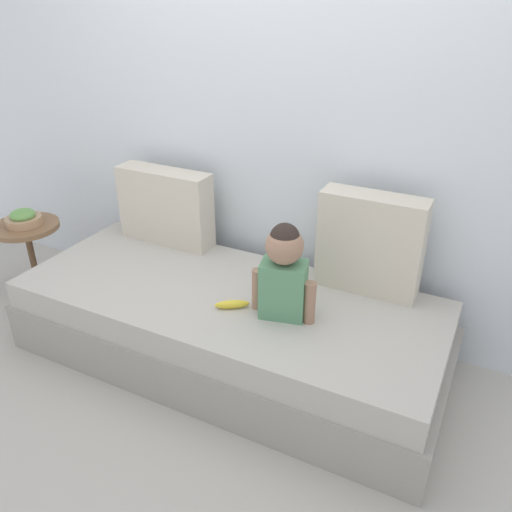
# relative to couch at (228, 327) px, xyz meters

# --- Properties ---
(ground_plane) EXTENTS (12.00, 12.00, 0.00)m
(ground_plane) POSITION_rel_couch_xyz_m (0.00, 0.00, -0.21)
(ground_plane) COLOR #B2ADA3
(back_wall) EXTENTS (5.45, 0.10, 2.24)m
(back_wall) POSITION_rel_couch_xyz_m (0.00, 0.59, 0.92)
(back_wall) COLOR silver
(back_wall) RESTS_ON ground
(couch) EXTENTS (2.25, 0.92, 0.42)m
(couch) POSITION_rel_couch_xyz_m (0.00, 0.00, 0.00)
(couch) COLOR #9C978F
(couch) RESTS_ON ground
(throw_pillow_left) EXTENTS (0.58, 0.16, 0.45)m
(throw_pillow_left) POSITION_rel_couch_xyz_m (-0.62, 0.36, 0.44)
(throw_pillow_left) COLOR beige
(throw_pillow_left) RESTS_ON couch
(throw_pillow_right) EXTENTS (0.51, 0.16, 0.51)m
(throw_pillow_right) POSITION_rel_couch_xyz_m (0.62, 0.36, 0.47)
(throw_pillow_right) COLOR beige
(throw_pillow_right) RESTS_ON couch
(toddler) EXTENTS (0.32, 0.18, 0.47)m
(toddler) POSITION_rel_couch_xyz_m (0.34, -0.05, 0.46)
(toddler) COLOR #568E66
(toddler) RESTS_ON couch
(banana) EXTENTS (0.17, 0.13, 0.04)m
(banana) POSITION_rel_couch_xyz_m (0.09, -0.11, 0.23)
(banana) COLOR yellow
(banana) RESTS_ON couch
(side_table) EXTENTS (0.40, 0.40, 0.50)m
(side_table) POSITION_rel_couch_xyz_m (-1.44, 0.01, 0.18)
(side_table) COLOR brown
(side_table) RESTS_ON ground
(fruit_bowl) EXTENTS (0.22, 0.22, 0.10)m
(fruit_bowl) POSITION_rel_couch_xyz_m (-1.44, 0.01, 0.34)
(fruit_bowl) COLOR tan
(fruit_bowl) RESTS_ON side_table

